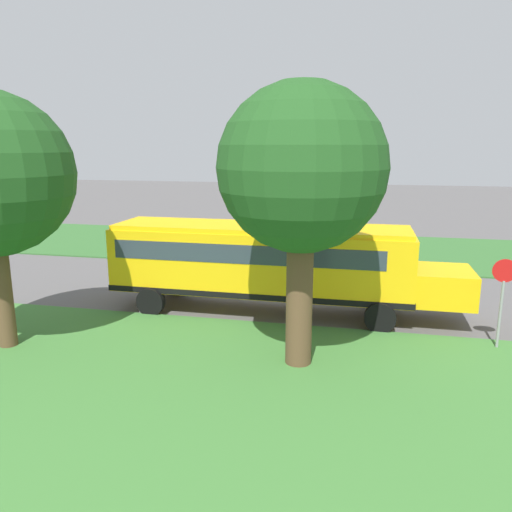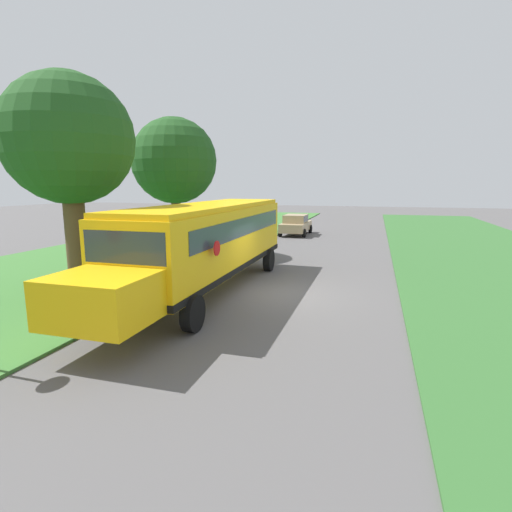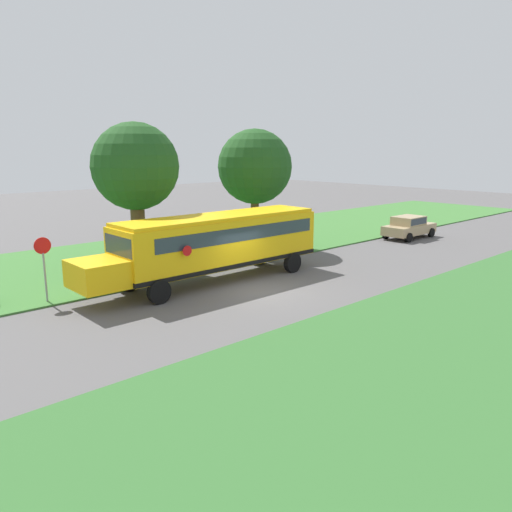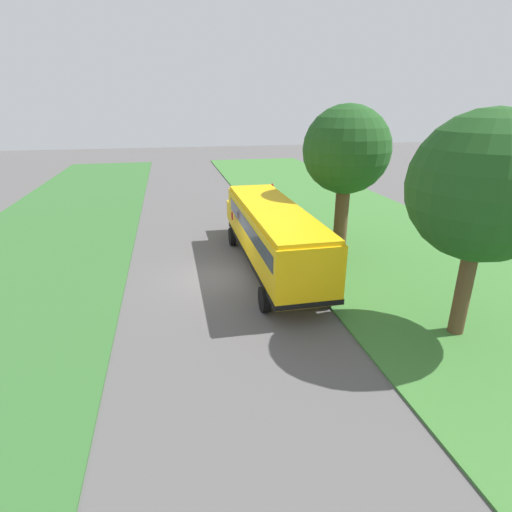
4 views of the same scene
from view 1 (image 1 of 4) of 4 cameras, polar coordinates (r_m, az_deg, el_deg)
name	(u,v)px [view 1 (image 1 of 4)]	position (r m, az deg, el deg)	size (l,w,h in m)	color
ground_plane	(270,290)	(20.78, 1.62, -3.95)	(120.00, 120.00, 0.00)	#565454
grass_verge	(186,412)	(11.82, -7.95, -17.27)	(12.00, 80.00, 0.08)	#3D7533
grass_far_side	(299,247)	(29.41, 4.91, 0.99)	(10.00, 80.00, 0.07)	#33662D
school_bus	(268,260)	(17.66, 1.36, -0.47)	(2.84, 12.42, 3.16)	yellow
oak_tree_beside_bus	(303,168)	(12.75, 5.37, 9.97)	(4.33, 4.33, 7.51)	brown
stop_sign	(502,293)	(16.05, 26.34, -3.82)	(0.08, 0.68, 2.74)	gray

